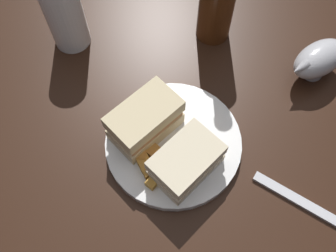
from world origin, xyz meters
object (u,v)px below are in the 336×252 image
plate (173,143)px  sandwich_half_left (145,120)px  pint_glass (66,18)px  fork (303,203)px  gravy_boat (319,59)px  sandwich_half_right (186,162)px

plate → sandwich_half_left: sandwich_half_left is taller
pint_glass → fork: 0.55m
plate → gravy_boat: (-0.28, -0.14, 0.04)m
pint_glass → gravy_boat: bearing=167.0°
gravy_boat → fork: size_ratio=0.74×
sandwich_half_right → pint_glass: bearing=-55.1°
plate → sandwich_half_left: (0.05, -0.03, 0.04)m
gravy_boat → sandwich_half_left: bearing=19.2°
pint_glass → gravy_boat: (-0.48, 0.11, -0.02)m
sandwich_half_left → plate: bearing=152.0°
sandwich_half_left → fork: bearing=150.6°
sandwich_half_right → fork: sandwich_half_right is taller
gravy_boat → fork: (0.07, 0.26, -0.04)m
plate → sandwich_half_right: size_ratio=1.80×
pint_glass → fork: pint_glass is taller
gravy_boat → fork: gravy_boat is taller
sandwich_half_right → gravy_boat: bearing=-144.3°
plate → sandwich_half_right: 0.07m
fork → sandwich_half_left: bearing=6.3°
sandwich_half_right → gravy_boat: (-0.27, -0.19, -0.00)m
gravy_boat → fork: 0.27m
sandwich_half_left → fork: sandwich_half_left is taller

